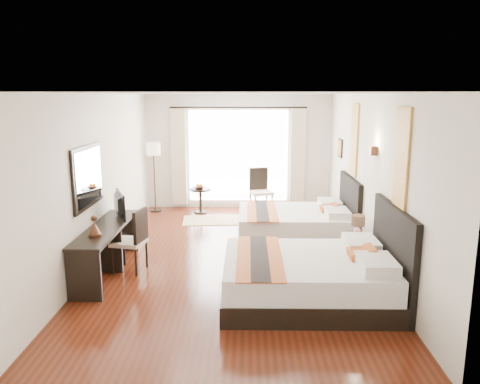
{
  "coord_description": "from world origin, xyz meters",
  "views": [
    {
      "loc": [
        0.23,
        -7.7,
        2.78
      ],
      "look_at": [
        0.1,
        0.34,
        1.1
      ],
      "focal_mm": 35.0,
      "sensor_mm": 36.0,
      "label": 1
    }
  ],
  "objects_px": {
    "bed_far": "(298,223)",
    "console_desk": "(107,250)",
    "side_table": "(201,201)",
    "window_chair": "(261,199)",
    "vase": "(357,236)",
    "floor_lamp": "(154,153)",
    "fruit_bowl": "(199,188)",
    "bed_near": "(313,276)",
    "television": "(116,205)",
    "desk_chair": "(131,252)",
    "table_lamp": "(358,222)",
    "nightstand": "(356,254)"
  },
  "relations": [
    {
      "from": "table_lamp",
      "to": "bed_far",
      "type": "bearing_deg",
      "value": 120.73
    },
    {
      "from": "bed_near",
      "to": "television",
      "type": "distance_m",
      "value": 3.51
    },
    {
      "from": "table_lamp",
      "to": "console_desk",
      "type": "distance_m",
      "value": 4.07
    },
    {
      "from": "table_lamp",
      "to": "floor_lamp",
      "type": "xyz_separation_m",
      "value": [
        -4.04,
        3.58,
        0.68
      ]
    },
    {
      "from": "bed_near",
      "to": "floor_lamp",
      "type": "bearing_deg",
      "value": 122.44
    },
    {
      "from": "window_chair",
      "to": "bed_far",
      "type": "bearing_deg",
      "value": 0.41
    },
    {
      "from": "nightstand",
      "to": "console_desk",
      "type": "height_order",
      "value": "console_desk"
    },
    {
      "from": "nightstand",
      "to": "vase",
      "type": "height_order",
      "value": "vase"
    },
    {
      "from": "bed_far",
      "to": "console_desk",
      "type": "distance_m",
      "value": 3.67
    },
    {
      "from": "side_table",
      "to": "fruit_bowl",
      "type": "relative_size",
      "value": 2.53
    },
    {
      "from": "vase",
      "to": "fruit_bowl",
      "type": "xyz_separation_m",
      "value": [
        -2.89,
        3.67,
        0.05
      ]
    },
    {
      "from": "television",
      "to": "desk_chair",
      "type": "height_order",
      "value": "television"
    },
    {
      "from": "bed_far",
      "to": "vase",
      "type": "relative_size",
      "value": 15.71
    },
    {
      "from": "console_desk",
      "to": "bed_near",
      "type": "bearing_deg",
      "value": -17.12
    },
    {
      "from": "vase",
      "to": "side_table",
      "type": "xyz_separation_m",
      "value": [
        -2.87,
        3.7,
        -0.28
      ]
    },
    {
      "from": "desk_chair",
      "to": "nightstand",
      "type": "bearing_deg",
      "value": -164.62
    },
    {
      "from": "desk_chair",
      "to": "floor_lamp",
      "type": "bearing_deg",
      "value": -72.43
    },
    {
      "from": "television",
      "to": "floor_lamp",
      "type": "distance_m",
      "value": 3.45
    },
    {
      "from": "desk_chair",
      "to": "window_chair",
      "type": "distance_m",
      "value": 4.44
    },
    {
      "from": "table_lamp",
      "to": "desk_chair",
      "type": "distance_m",
      "value": 3.71
    },
    {
      "from": "table_lamp",
      "to": "bed_near",
      "type": "bearing_deg",
      "value": -123.68
    },
    {
      "from": "floor_lamp",
      "to": "fruit_bowl",
      "type": "relative_size",
      "value": 7.2
    },
    {
      "from": "table_lamp",
      "to": "side_table",
      "type": "xyz_separation_m",
      "value": [
        -2.93,
        3.48,
        -0.45
      ]
    },
    {
      "from": "nightstand",
      "to": "floor_lamp",
      "type": "height_order",
      "value": "floor_lamp"
    },
    {
      "from": "television",
      "to": "table_lamp",
      "type": "bearing_deg",
      "value": -115.77
    },
    {
      "from": "bed_near",
      "to": "window_chair",
      "type": "distance_m",
      "value": 4.95
    },
    {
      "from": "side_table",
      "to": "window_chair",
      "type": "relative_size",
      "value": 0.56
    },
    {
      "from": "bed_far",
      "to": "floor_lamp",
      "type": "relative_size",
      "value": 1.31
    },
    {
      "from": "nightstand",
      "to": "fruit_bowl",
      "type": "height_order",
      "value": "fruit_bowl"
    },
    {
      "from": "bed_near",
      "to": "bed_far",
      "type": "bearing_deg",
      "value": 88.5
    },
    {
      "from": "bed_far",
      "to": "floor_lamp",
      "type": "xyz_separation_m",
      "value": [
        -3.21,
        2.19,
        1.1
      ]
    },
    {
      "from": "bed_near",
      "to": "bed_far",
      "type": "relative_size",
      "value": 1.07
    },
    {
      "from": "nightstand",
      "to": "side_table",
      "type": "height_order",
      "value": "side_table"
    },
    {
      "from": "nightstand",
      "to": "fruit_bowl",
      "type": "distance_m",
      "value": 4.61
    },
    {
      "from": "nightstand",
      "to": "fruit_bowl",
      "type": "xyz_separation_m",
      "value": [
        -2.91,
        3.55,
        0.39
      ]
    },
    {
      "from": "vase",
      "to": "side_table",
      "type": "bearing_deg",
      "value": 127.81
    },
    {
      "from": "window_chair",
      "to": "desk_chair",
      "type": "bearing_deg",
      "value": -46.07
    },
    {
      "from": "bed_far",
      "to": "vase",
      "type": "xyz_separation_m",
      "value": [
        0.77,
        -1.62,
        0.25
      ]
    },
    {
      "from": "table_lamp",
      "to": "vase",
      "type": "height_order",
      "value": "table_lamp"
    },
    {
      "from": "bed_far",
      "to": "console_desk",
      "type": "xyz_separation_m",
      "value": [
        -3.2,
        -1.79,
        0.06
      ]
    },
    {
      "from": "console_desk",
      "to": "window_chair",
      "type": "height_order",
      "value": "window_chair"
    },
    {
      "from": "window_chair",
      "to": "console_desk",
      "type": "bearing_deg",
      "value": -49.34
    },
    {
      "from": "table_lamp",
      "to": "window_chair",
      "type": "distance_m",
      "value": 3.88
    },
    {
      "from": "floor_lamp",
      "to": "window_chair",
      "type": "bearing_deg",
      "value": -0.58
    },
    {
      "from": "television",
      "to": "console_desk",
      "type": "bearing_deg",
      "value": 154.41
    },
    {
      "from": "bed_far",
      "to": "vase",
      "type": "distance_m",
      "value": 1.81
    },
    {
      "from": "table_lamp",
      "to": "floor_lamp",
      "type": "height_order",
      "value": "floor_lamp"
    },
    {
      "from": "nightstand",
      "to": "desk_chair",
      "type": "bearing_deg",
      "value": -176.83
    },
    {
      "from": "nightstand",
      "to": "television",
      "type": "bearing_deg",
      "value": 176.22
    },
    {
      "from": "vase",
      "to": "fruit_bowl",
      "type": "height_order",
      "value": "fruit_bowl"
    }
  ]
}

